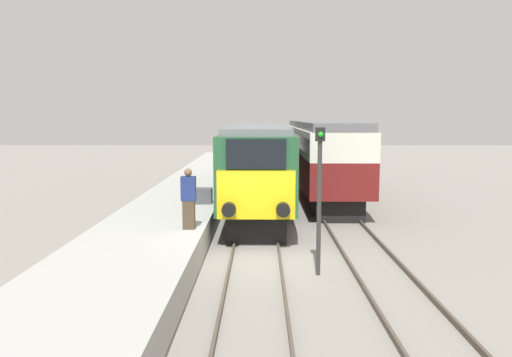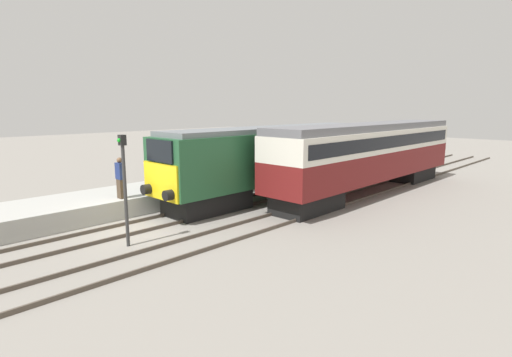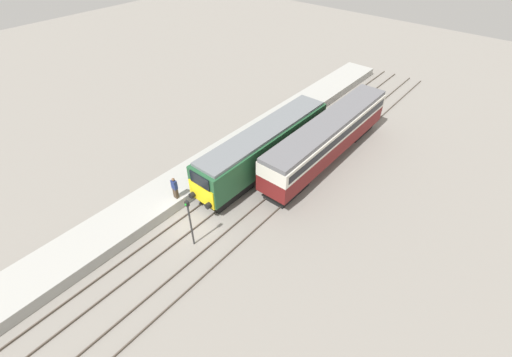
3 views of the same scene
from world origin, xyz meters
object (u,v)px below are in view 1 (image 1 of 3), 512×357
passenger_carriage (320,151)px  luggage_crate (203,196)px  person_on_platform (189,199)px  locomotive (258,162)px  signal_post (319,189)px

passenger_carriage → luggage_crate: 9.73m
person_on_platform → locomotive: bearing=75.8°
locomotive → luggage_crate: (-2.11, -3.50, -1.00)m
locomotive → signal_post: bearing=-80.1°
passenger_carriage → luggage_crate: passenger_carriage is taller
locomotive → passenger_carriage: bearing=52.5°
locomotive → person_on_platform: 8.26m
passenger_carriage → person_on_platform: size_ratio=8.72×
locomotive → passenger_carriage: passenger_carriage is taller
locomotive → luggage_crate: bearing=-121.1°
luggage_crate → person_on_platform: bearing=-88.8°
signal_post → luggage_crate: (-3.81, 6.25, -1.20)m
passenger_carriage → person_on_platform: passenger_carriage is taller
signal_post → locomotive: bearing=99.9°
person_on_platform → luggage_crate: 4.55m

